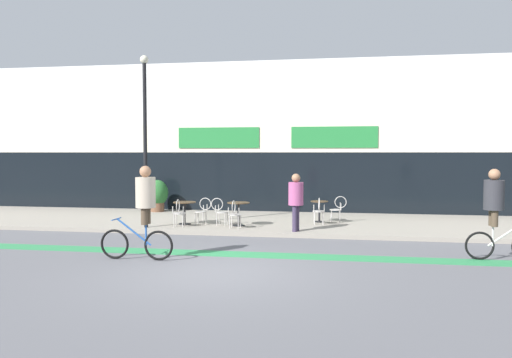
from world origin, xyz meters
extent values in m
plane|color=#5B5B60|center=(0.00, 0.00, 0.00)|extent=(120.00, 120.00, 0.00)
cube|color=gray|center=(0.00, 7.25, 0.06)|extent=(40.00, 5.50, 0.12)
cube|color=silver|center=(0.00, 12.00, 3.11)|extent=(40.00, 4.00, 6.22)
cube|color=black|center=(0.00, 10.03, 1.32)|extent=(38.80, 0.10, 2.40)
cube|color=beige|center=(0.00, 10.05, 3.12)|extent=(39.20, 0.14, 1.20)
cube|color=#237A38|center=(-2.35, 9.98, 3.12)|extent=(3.39, 0.08, 0.84)
cube|color=#237A38|center=(2.35, 9.98, 3.12)|extent=(3.39, 0.08, 0.84)
cube|color=#2D844C|center=(0.00, 1.92, 0.00)|extent=(36.00, 0.70, 0.01)
cylinder|color=black|center=(-2.51, 5.87, 0.13)|extent=(0.42, 0.42, 0.02)
cylinder|color=black|center=(-2.51, 5.87, 0.48)|extent=(0.07, 0.07, 0.73)
cylinder|color=#4C3823|center=(-2.51, 5.87, 0.86)|extent=(0.76, 0.76, 0.02)
cylinder|color=black|center=(-0.67, 5.83, 0.13)|extent=(0.40, 0.40, 0.02)
cylinder|color=black|center=(-0.67, 5.83, 0.49)|extent=(0.07, 0.07, 0.74)
cylinder|color=#4C3823|center=(-0.67, 5.83, 0.88)|extent=(0.73, 0.73, 0.02)
cylinder|color=black|center=(1.89, 7.17, 0.13)|extent=(0.33, 0.33, 0.02)
cylinder|color=black|center=(1.89, 7.17, 0.47)|extent=(0.07, 0.07, 0.70)
cylinder|color=#4C3823|center=(1.89, 7.17, 0.83)|extent=(0.60, 0.60, 0.02)
cylinder|color=#B7B2AD|center=(-2.51, 5.32, 0.56)|extent=(0.43, 0.43, 0.03)
cylinder|color=#B7B2AD|center=(-2.66, 5.45, 0.33)|extent=(0.03, 0.03, 0.42)
cylinder|color=#B7B2AD|center=(-2.39, 5.47, 0.33)|extent=(0.03, 0.03, 0.42)
cylinder|color=#B7B2AD|center=(-2.64, 5.17, 0.33)|extent=(0.03, 0.03, 0.42)
cylinder|color=#B7B2AD|center=(-2.36, 5.19, 0.33)|extent=(0.03, 0.03, 0.42)
torus|color=#B7B2AD|center=(-2.50, 5.15, 0.82)|extent=(0.06, 0.41, 0.41)
cylinder|color=#B7B2AD|center=(-2.67, 5.14, 0.68)|extent=(0.03, 0.03, 0.23)
cylinder|color=#B7B2AD|center=(-2.33, 5.17, 0.68)|extent=(0.03, 0.03, 0.23)
cylinder|color=#B7B2AD|center=(-1.96, 5.87, 0.56)|extent=(0.43, 0.43, 0.03)
cylinder|color=#B7B2AD|center=(-2.12, 5.75, 0.33)|extent=(0.03, 0.03, 0.42)
cylinder|color=#B7B2AD|center=(-2.09, 6.02, 0.33)|extent=(0.03, 0.03, 0.42)
cylinder|color=#B7B2AD|center=(-1.84, 5.72, 0.33)|extent=(0.03, 0.03, 0.42)
cylinder|color=#B7B2AD|center=(-1.81, 6.00, 0.33)|extent=(0.03, 0.03, 0.42)
torus|color=#B7B2AD|center=(-1.80, 5.86, 0.82)|extent=(0.41, 0.06, 0.41)
cylinder|color=#B7B2AD|center=(-1.81, 5.69, 0.68)|extent=(0.03, 0.03, 0.23)
cylinder|color=#B7B2AD|center=(-1.78, 6.03, 0.68)|extent=(0.03, 0.03, 0.23)
cylinder|color=#B7B2AD|center=(-0.67, 5.28, 0.56)|extent=(0.41, 0.41, 0.03)
cylinder|color=#B7B2AD|center=(-0.81, 5.43, 0.33)|extent=(0.03, 0.03, 0.42)
cylinder|color=#B7B2AD|center=(-0.53, 5.42, 0.33)|extent=(0.03, 0.03, 0.42)
cylinder|color=#B7B2AD|center=(-0.82, 5.15, 0.33)|extent=(0.03, 0.03, 0.42)
cylinder|color=#B7B2AD|center=(-0.54, 5.14, 0.33)|extent=(0.03, 0.03, 0.42)
torus|color=#B7B2AD|center=(-0.68, 5.11, 0.82)|extent=(0.04, 0.41, 0.41)
cylinder|color=#B7B2AD|center=(-0.85, 5.12, 0.68)|extent=(0.03, 0.03, 0.23)
cylinder|color=#B7B2AD|center=(-0.51, 5.11, 0.68)|extent=(0.03, 0.03, 0.23)
cylinder|color=#B7B2AD|center=(-1.22, 5.83, 0.56)|extent=(0.42, 0.42, 0.03)
cylinder|color=#B7B2AD|center=(-1.08, 5.97, 0.33)|extent=(0.03, 0.03, 0.42)
cylinder|color=#B7B2AD|center=(-1.09, 5.69, 0.33)|extent=(0.03, 0.03, 0.42)
cylinder|color=#B7B2AD|center=(-1.36, 5.98, 0.33)|extent=(0.03, 0.03, 0.42)
cylinder|color=#B7B2AD|center=(-1.37, 5.70, 0.33)|extent=(0.03, 0.03, 0.42)
torus|color=#B7B2AD|center=(-1.39, 5.84, 0.82)|extent=(0.41, 0.05, 0.41)
cylinder|color=#B7B2AD|center=(-1.38, 6.01, 0.68)|extent=(0.03, 0.03, 0.23)
cylinder|color=#B7B2AD|center=(-1.40, 5.67, 0.68)|extent=(0.03, 0.03, 0.23)
cylinder|color=#B7B2AD|center=(1.89, 6.62, 0.56)|extent=(0.44, 0.44, 0.03)
cylinder|color=#B7B2AD|center=(1.74, 6.75, 0.33)|extent=(0.03, 0.03, 0.42)
cylinder|color=#B7B2AD|center=(2.02, 6.78, 0.33)|extent=(0.03, 0.03, 0.42)
cylinder|color=#B7B2AD|center=(1.77, 6.47, 0.33)|extent=(0.03, 0.03, 0.42)
cylinder|color=#B7B2AD|center=(2.05, 6.50, 0.33)|extent=(0.03, 0.03, 0.42)
torus|color=#B7B2AD|center=(1.91, 6.45, 0.82)|extent=(0.07, 0.41, 0.41)
cylinder|color=#B7B2AD|center=(1.74, 6.43, 0.68)|extent=(0.03, 0.03, 0.23)
cylinder|color=#B7B2AD|center=(2.08, 6.47, 0.68)|extent=(0.03, 0.03, 0.23)
cylinder|color=#B7B2AD|center=(2.44, 7.17, 0.56)|extent=(0.43, 0.43, 0.03)
cylinder|color=#B7B2AD|center=(2.32, 7.02, 0.33)|extent=(0.03, 0.03, 0.42)
cylinder|color=#B7B2AD|center=(2.29, 7.30, 0.33)|extent=(0.03, 0.03, 0.42)
cylinder|color=#B7B2AD|center=(2.60, 7.04, 0.33)|extent=(0.03, 0.03, 0.42)
cylinder|color=#B7B2AD|center=(2.57, 7.32, 0.33)|extent=(0.03, 0.03, 0.42)
torus|color=#B7B2AD|center=(2.61, 7.19, 0.82)|extent=(0.41, 0.06, 0.41)
cylinder|color=#B7B2AD|center=(2.63, 7.01, 0.68)|extent=(0.03, 0.03, 0.23)
cylinder|color=#B7B2AD|center=(2.60, 7.36, 0.68)|extent=(0.03, 0.03, 0.23)
cylinder|color=brown|center=(-4.71, 9.18, 0.32)|extent=(0.54, 0.54, 0.40)
ellipsoid|color=#28662D|center=(-4.71, 9.18, 0.88)|extent=(0.87, 0.87, 1.04)
cylinder|color=black|center=(-3.52, 5.02, 2.74)|extent=(0.12, 0.12, 5.24)
sphere|color=beige|center=(-3.52, 5.02, 5.44)|extent=(0.26, 0.26, 0.26)
torus|color=black|center=(5.81, 2.24, 0.33)|extent=(0.67, 0.07, 0.67)
cylinder|color=silver|center=(6.38, 2.26, 0.62)|extent=(0.80, 0.07, 0.60)
cylinder|color=silver|center=(6.10, 2.25, 0.57)|extent=(0.04, 0.04, 0.47)
cylinder|color=#4C3D2D|center=(6.10, 2.33, 0.99)|extent=(0.16, 0.16, 0.38)
cylinder|color=#4C3D2D|center=(6.11, 2.16, 0.99)|extent=(0.16, 0.16, 0.38)
cylinder|color=#2D2D33|center=(6.10, 2.25, 1.53)|extent=(0.46, 0.46, 0.69)
sphere|color=#9E7051|center=(6.10, 2.25, 2.00)|extent=(0.26, 0.26, 0.26)
torus|color=black|center=(-2.66, 0.93, 0.35)|extent=(0.70, 0.06, 0.70)
torus|color=black|center=(-1.57, 0.93, 0.35)|extent=(0.70, 0.06, 0.70)
cylinder|color=#23519E|center=(-2.17, 0.93, 0.65)|extent=(0.84, 0.05, 0.63)
cylinder|color=#23519E|center=(-1.88, 0.93, 0.60)|extent=(0.04, 0.04, 0.49)
cylinder|color=#23519E|center=(-2.61, 0.93, 0.95)|extent=(0.03, 0.48, 0.03)
cylinder|color=#4C3D2D|center=(-1.88, 0.84, 1.04)|extent=(0.16, 0.16, 0.39)
cylinder|color=#4C3D2D|center=(-1.88, 1.02, 1.04)|extent=(0.16, 0.16, 0.39)
cylinder|color=#B2A38E|center=(-1.88, 0.93, 1.59)|extent=(0.46, 0.46, 0.71)
sphere|color=#9E7051|center=(-1.88, 0.93, 2.07)|extent=(0.27, 0.27, 0.27)
cylinder|color=#382D47|center=(1.29, 5.10, 0.52)|extent=(0.19, 0.19, 0.80)
cylinder|color=#382D47|center=(1.25, 4.93, 0.52)|extent=(0.19, 0.19, 0.80)
cylinder|color=#A84C7F|center=(1.27, 5.02, 1.27)|extent=(0.55, 0.55, 0.69)
sphere|color=#9E7051|center=(1.27, 5.02, 1.74)|extent=(0.26, 0.26, 0.26)
camera|label=1|loc=(2.56, -10.02, 2.51)|focal=35.00mm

